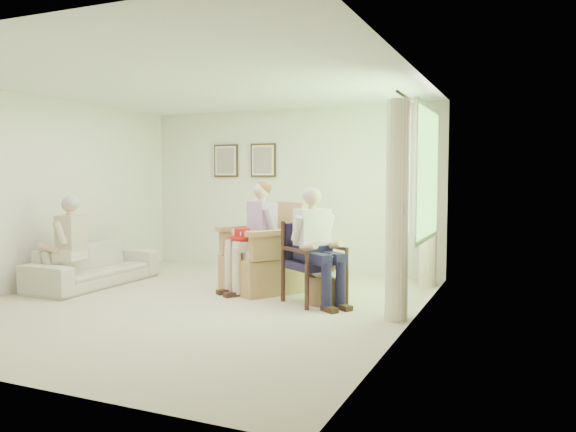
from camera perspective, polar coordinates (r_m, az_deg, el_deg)
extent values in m
plane|color=beige|center=(6.85, -9.17, -8.78)|extent=(5.50, 5.50, 0.00)
cube|color=silver|center=(9.11, 0.11, 2.69)|extent=(5.00, 0.04, 2.60)
cube|color=silver|center=(8.30, -23.97, 2.22)|extent=(0.04, 5.50, 2.60)
cube|color=silver|center=(5.73, 12.25, 1.83)|extent=(0.04, 5.50, 2.60)
cube|color=white|center=(6.77, -9.42, 13.24)|extent=(5.00, 5.50, 0.02)
cube|color=#2D6B23|center=(6.91, 13.99, 4.23)|extent=(0.02, 1.40, 1.50)
cube|color=white|center=(6.96, 14.02, 10.67)|extent=(0.04, 1.52, 0.06)
cube|color=white|center=(6.95, 13.80, -2.21)|extent=(0.04, 1.52, 0.06)
cylinder|color=#382114|center=(6.98, 13.28, 10.83)|extent=(0.03, 2.50, 0.03)
cylinder|color=#F0EABC|center=(5.98, 11.05, 0.50)|extent=(0.34, 0.34, 2.30)
cylinder|color=#F0EABC|center=(7.91, 14.11, 1.28)|extent=(0.34, 0.34, 2.30)
cube|color=#382114|center=(9.60, -6.30, 5.60)|extent=(0.45, 0.03, 0.55)
cube|color=silver|center=(9.58, -6.37, 5.60)|extent=(0.39, 0.01, 0.49)
cube|color=tan|center=(9.58, -6.39, 5.60)|extent=(0.33, 0.01, 0.43)
cube|color=#382114|center=(9.28, -2.53, 5.68)|extent=(0.45, 0.03, 0.55)
cube|color=silver|center=(9.26, -2.59, 5.68)|extent=(0.39, 0.01, 0.49)
cube|color=tan|center=(9.25, -2.61, 5.68)|extent=(0.33, 0.01, 0.43)
cube|color=tan|center=(7.48, -2.71, -5.85)|extent=(0.87, 0.85, 0.46)
cube|color=beige|center=(7.41, -2.83, -3.73)|extent=(0.68, 0.65, 0.11)
cube|color=tan|center=(7.72, -1.54, -1.05)|extent=(0.81, 0.25, 0.68)
cube|color=tan|center=(7.61, -5.45, -2.63)|extent=(0.11, 0.78, 0.33)
cube|color=tan|center=(7.25, 0.15, -2.94)|extent=(0.11, 0.78, 0.33)
cylinder|color=black|center=(6.64, -0.41, -7.31)|extent=(0.05, 0.05, 0.41)
cylinder|color=black|center=(6.44, 4.22, -7.68)|extent=(0.05, 0.05, 0.41)
cylinder|color=black|center=(7.11, 1.32, -6.54)|extent=(0.05, 0.05, 0.41)
cylinder|color=black|center=(6.92, 5.67, -6.85)|extent=(0.05, 0.05, 0.41)
cube|color=#1C1631|center=(6.73, 2.70, -4.97)|extent=(0.54, 0.53, 0.09)
cube|color=#1C1631|center=(6.93, 3.45, -2.60)|extent=(0.51, 0.07, 0.47)
imported|color=beige|center=(8.29, -19.10, -4.72)|extent=(1.93, 0.76, 0.56)
cube|color=beige|center=(7.39, -2.84, -2.47)|extent=(0.40, 0.26, 0.16)
cube|color=#BA8FCB|center=(7.38, -2.77, -0.29)|extent=(0.39, 0.24, 0.46)
sphere|color=#DDAD8E|center=(7.35, -2.82, 2.58)|extent=(0.21, 0.21, 0.21)
ellipsoid|color=brown|center=(7.37, -2.73, 2.78)|extent=(0.22, 0.22, 0.18)
cube|color=beige|center=(7.24, -4.32, -3.00)|extent=(0.14, 0.44, 0.13)
cube|color=beige|center=(7.15, -2.90, -3.08)|extent=(0.14, 0.44, 0.13)
cylinder|color=beige|center=(7.11, -5.06, -5.65)|extent=(0.12, 0.12, 0.58)
cylinder|color=beige|center=(7.02, -3.62, -5.77)|extent=(0.12, 0.12, 0.58)
cube|color=#1C1939|center=(6.71, 2.71, -3.64)|extent=(0.40, 0.26, 0.16)
cube|color=white|center=(6.69, 2.78, -1.25)|extent=(0.39, 0.24, 0.46)
sphere|color=#DDAD8E|center=(6.66, 2.76, 1.92)|extent=(0.21, 0.21, 0.21)
ellipsoid|color=#B7B2AD|center=(6.68, 2.84, 2.14)|extent=(0.22, 0.22, 0.18)
cube|color=#1C1939|center=(6.55, 1.20, -4.27)|extent=(0.14, 0.44, 0.13)
cube|color=#1C1939|center=(6.47, 2.85, -4.37)|extent=(0.14, 0.44, 0.13)
cylinder|color=#1C1939|center=(6.41, 0.52, -6.97)|extent=(0.12, 0.12, 0.52)
cylinder|color=#1C1939|center=(6.34, 2.20, -7.10)|extent=(0.12, 0.12, 0.52)
cube|color=beige|center=(7.95, -21.26, -3.56)|extent=(0.42, 0.26, 0.16)
cube|color=#BBA791|center=(7.93, -21.21, -1.54)|extent=(0.41, 0.24, 0.46)
sphere|color=#DDAD8E|center=(7.90, -21.33, 1.13)|extent=(0.21, 0.21, 0.21)
ellipsoid|color=#B7B2AD|center=(7.92, -21.20, 1.32)|extent=(0.22, 0.22, 0.18)
cube|color=beige|center=(7.88, -22.89, -4.04)|extent=(0.14, 0.44, 0.13)
cube|color=beige|center=(7.73, -21.87, -4.15)|extent=(0.14, 0.44, 0.13)
cylinder|color=beige|center=(7.77, -23.92, -5.81)|extent=(0.12, 0.12, 0.40)
cylinder|color=beige|center=(7.63, -22.90, -5.96)|extent=(0.12, 0.12, 0.40)
cylinder|color=red|center=(7.23, -4.68, -2.21)|extent=(0.32, 0.32, 0.04)
cylinder|color=red|center=(7.23, -4.68, -1.74)|extent=(0.20, 0.20, 0.12)
cube|color=white|center=(7.18, -3.93, -1.78)|extent=(0.05, 0.01, 0.05)
cube|color=white|center=(7.30, -4.08, -1.68)|extent=(0.02, 0.05, 0.05)
cube|color=white|center=(7.32, -5.04, -1.67)|extent=(0.04, 0.03, 0.05)
cube|color=white|center=(7.21, -5.52, -1.76)|extent=(0.04, 0.03, 0.05)
cube|color=white|center=(7.12, -4.83, -1.83)|extent=(0.02, 0.05, 0.05)
cylinder|color=tan|center=(6.73, 3.84, -7.47)|extent=(0.46, 0.46, 0.34)
ellipsoid|color=white|center=(6.69, 3.84, -5.64)|extent=(0.39, 0.39, 0.23)
cylinder|color=#A57F56|center=(6.61, 4.50, -5.76)|extent=(0.17, 0.31, 0.51)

